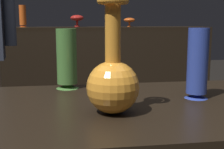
% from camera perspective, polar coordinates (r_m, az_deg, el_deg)
% --- Properties ---
extents(back_display_shelf, '(2.60, 0.40, 0.99)m').
position_cam_1_polar(back_display_shelf, '(3.16, -6.11, -0.43)').
color(back_display_shelf, black).
rests_on(back_display_shelf, ground_plane).
extents(vase_centerpiece, '(0.14, 0.14, 0.31)m').
position_cam_1_polar(vase_centerpiece, '(0.85, 0.16, -0.99)').
color(vase_centerpiece, orange).
rests_on(vase_centerpiece, display_plinth).
extents(vase_tall_behind, '(0.08, 0.08, 0.23)m').
position_cam_1_polar(vase_tall_behind, '(1.05, 15.27, 1.81)').
color(vase_tall_behind, '#2D429E').
rests_on(vase_tall_behind, display_plinth).
extents(vase_left_accent, '(0.08, 0.08, 0.22)m').
position_cam_1_polar(vase_left_accent, '(1.17, -8.22, 2.72)').
color(vase_left_accent, '#477A38').
rests_on(vase_left_accent, display_plinth).
extents(shelf_vase_right, '(0.11, 0.11, 0.09)m').
position_cam_1_polar(shelf_vase_right, '(3.19, 3.19, 9.82)').
color(shelf_vase_right, '#E55B1E').
rests_on(shelf_vase_right, back_display_shelf).
extents(shelf_vase_left, '(0.08, 0.08, 0.21)m').
position_cam_1_polar(shelf_vase_left, '(3.18, -15.91, 10.13)').
color(shelf_vase_left, '#E55B1E').
rests_on(shelf_vase_left, back_display_shelf).
extents(shelf_vase_center, '(0.13, 0.13, 0.12)m').
position_cam_1_polar(shelf_vase_center, '(3.18, -6.37, 10.12)').
color(shelf_vase_center, red).
rests_on(shelf_vase_center, back_display_shelf).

